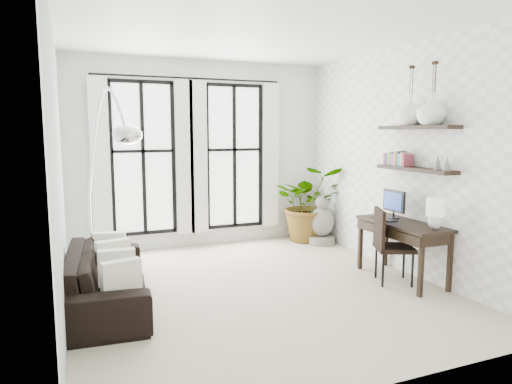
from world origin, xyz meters
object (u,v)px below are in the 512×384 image
plant (310,203)px  desk_chair (388,241)px  sofa (107,277)px  buddha (322,224)px  desk (405,227)px  arc_lamp (105,134)px

plant → desk_chair: bearing=-94.5°
sofa → buddha: (3.78, 1.56, 0.04)m
desk → plant: bearing=91.0°
buddha → arc_lamp: bearing=-167.1°
plant → desk: (0.05, -2.52, 0.04)m
sofa → desk_chair: (3.50, -0.60, 0.24)m
desk → desk_chair: size_ratio=1.35×
arc_lamp → buddha: bearing=12.9°
plant → desk_chair: (-0.20, -2.48, -0.13)m
desk_chair → arc_lamp: (-3.40, 1.32, 1.40)m
plant → desk: bearing=-89.0°
arc_lamp → sofa: bearing=-98.1°
arc_lamp → buddha: (3.68, 0.84, -1.60)m
plant → buddha: size_ratio=1.61×
sofa → plant: 4.17m
plant → buddha: 0.47m
buddha → desk: bearing=-90.9°
desk_chair → arc_lamp: bearing=-177.6°
desk → buddha: 2.23m
desk → desk_chair: (-0.24, 0.04, -0.17)m
desk → arc_lamp: size_ratio=0.53×
desk → arc_lamp: arc_lamp is taller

